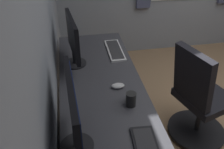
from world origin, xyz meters
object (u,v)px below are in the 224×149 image
coffee_mug (131,99)px  office_chair (199,100)px  monitor_secondary (74,113)px  keyboard_spare (115,50)px  monitor_primary (73,39)px  mouse_main (118,86)px

coffee_mug → office_chair: bearing=-70.2°
monitor_secondary → keyboard_spare: bearing=-21.4°
monitor_primary → monitor_secondary: 0.93m
monitor_secondary → mouse_main: size_ratio=5.38×
monitor_primary → coffee_mug: monitor_primary is taller
mouse_main → office_chair: office_chair is taller
coffee_mug → office_chair: (0.25, -0.70, -0.33)m
coffee_mug → office_chair: size_ratio=0.12×
monitor_secondary → keyboard_spare: monitor_secondary is taller
monitor_primary → monitor_secondary: size_ratio=0.87×
coffee_mug → monitor_secondary: bearing=127.8°
monitor_secondary → office_chair: 1.34m
coffee_mug → office_chair: 0.82m
monitor_primary → keyboard_spare: size_ratio=1.16×
keyboard_spare → mouse_main: size_ratio=4.04×
coffee_mug → keyboard_spare: bearing=-2.8°
keyboard_spare → mouse_main: (-0.59, 0.09, 0.01)m
monitor_primary → monitor_secondary: monitor_secondary is taller
keyboard_spare → office_chair: (-0.55, -0.67, -0.28)m
office_chair → mouse_main: bearing=93.0°
monitor_primary → keyboard_spare: monitor_primary is taller
office_chair → monitor_primary: bearing=70.5°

